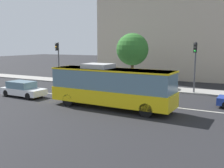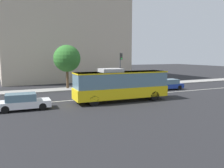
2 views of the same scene
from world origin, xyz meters
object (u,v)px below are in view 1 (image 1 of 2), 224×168
Objects in this scene: sedan_white at (23,89)px; traffic_light_mid_block at (195,59)px; transit_bus at (111,85)px; street_tree_kerbside_left at (132,49)px; traffic_light_near_corner at (58,55)px.

traffic_light_mid_block is (14.21, 9.10, 2.84)m from sedan_white.
street_tree_kerbside_left is at bearing 106.90° from transit_bus.
traffic_light_near_corner and traffic_light_mid_block have the same top height.
traffic_light_mid_block reaches higher than sedan_white.
street_tree_kerbside_left reaches higher than sedan_white.
sedan_white is at bearing -121.28° from street_tree_kerbside_left.
traffic_light_near_corner is at bearing 145.82° from transit_bus.
transit_bus is 10.42m from traffic_light_mid_block.
transit_bus is 15.83m from traffic_light_near_corner.
traffic_light_mid_block is at bearing 95.08° from traffic_light_near_corner.
traffic_light_near_corner is 17.33m from traffic_light_mid_block.
street_tree_kerbside_left is (-3.03, 11.01, 2.55)m from transit_bus.
traffic_light_mid_block is 7.84m from street_tree_kerbside_left.
traffic_light_near_corner is (-12.78, 9.18, 1.75)m from transit_bus.
street_tree_kerbside_left reaches higher than traffic_light_mid_block.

